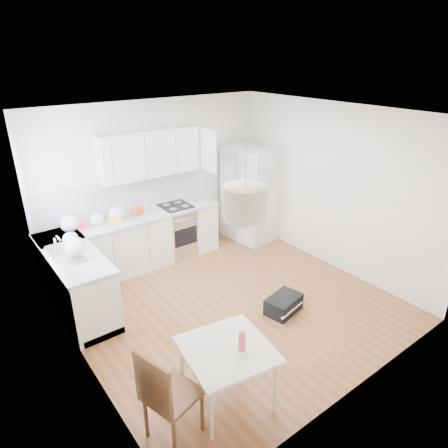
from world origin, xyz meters
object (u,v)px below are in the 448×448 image
Objects in this scene: refrigerator at (252,194)px; dining_chair at (173,392)px; gym_bag at (283,304)px; dining_table at (227,354)px.

dining_chair is at bearing -144.55° from refrigerator.
dining_chair is 2.39m from gym_bag.
dining_chair reaches higher than gym_bag.
dining_chair is (-3.48, -2.94, -0.37)m from refrigerator.
dining_chair reaches higher than dining_table.
refrigerator is at bearing 47.94° from gym_bag.
refrigerator is 1.83× the size of dining_table.
dining_table is at bearing -138.89° from refrigerator.
refrigerator is at bearing 25.23° from dining_chair.
dining_table is 1.89× the size of gym_bag.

